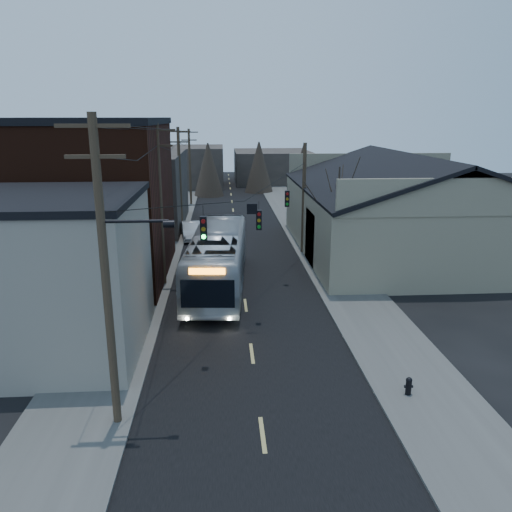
% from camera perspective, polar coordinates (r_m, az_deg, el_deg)
% --- Properties ---
extents(ground, '(160.00, 160.00, 0.00)m').
position_cam_1_polar(ground, '(16.30, 1.37, -23.83)').
color(ground, black).
rests_on(ground, ground).
extents(road_surface, '(9.00, 110.00, 0.02)m').
position_cam_1_polar(road_surface, '(43.78, -2.20, 1.96)').
color(road_surface, black).
rests_on(road_surface, ground).
extents(sidewalk_left, '(4.00, 110.00, 0.12)m').
position_cam_1_polar(sidewalk_left, '(44.07, -10.68, 1.85)').
color(sidewalk_left, '#474744').
rests_on(sidewalk_left, ground).
extents(sidewalk_right, '(4.00, 110.00, 0.12)m').
position_cam_1_polar(sidewalk_right, '(44.42, 6.21, 2.15)').
color(sidewalk_right, '#474744').
rests_on(sidewalk_right, ground).
extents(building_clapboard, '(8.00, 8.00, 7.00)m').
position_cam_1_polar(building_clapboard, '(23.89, -22.75, -2.29)').
color(building_clapboard, gray).
rests_on(building_clapboard, ground).
extents(building_brick, '(10.00, 12.00, 10.00)m').
position_cam_1_polar(building_brick, '(34.11, -18.87, 5.77)').
color(building_brick, black).
rests_on(building_brick, ground).
extents(building_left_far, '(9.00, 14.00, 7.00)m').
position_cam_1_polar(building_left_far, '(49.70, -13.57, 7.28)').
color(building_left_far, '#302A27').
rests_on(building_left_far, ground).
extents(warehouse, '(16.16, 20.60, 7.73)m').
position_cam_1_polar(warehouse, '(40.85, 16.59, 4.18)').
color(warehouse, '#7B7159').
rests_on(warehouse, ground).
extents(building_far_left, '(10.00, 12.00, 6.00)m').
position_cam_1_polar(building_far_left, '(78.02, -7.51, 10.10)').
color(building_far_left, '#302A27').
rests_on(building_far_left, ground).
extents(building_far_right, '(12.00, 14.00, 5.00)m').
position_cam_1_polar(building_far_right, '(83.30, 1.81, 10.22)').
color(building_far_right, '#302A27').
rests_on(building_far_right, ground).
extents(bare_tree, '(0.40, 0.40, 7.20)m').
position_cam_1_polar(bare_tree, '(34.10, 9.28, 4.01)').
color(bare_tree, black).
rests_on(bare_tree, ground).
extents(utility_lines, '(11.24, 45.28, 10.50)m').
position_cam_1_polar(utility_lines, '(37.11, -6.85, 7.16)').
color(utility_lines, '#382B1E').
rests_on(utility_lines, ground).
extents(bus, '(4.04, 13.43, 3.69)m').
position_cam_1_polar(bus, '(31.05, -4.38, -0.31)').
color(bus, '#A9AFB5').
rests_on(bus, ground).
extents(parked_car, '(2.07, 4.62, 1.47)m').
position_cam_1_polar(parked_car, '(44.00, -7.39, 2.88)').
color(parked_car, '#B1B5B9').
rests_on(parked_car, ground).
extents(fire_hydrant, '(0.33, 0.24, 0.71)m').
position_cam_1_polar(fire_hydrant, '(20.44, 17.05, -13.94)').
color(fire_hydrant, black).
rests_on(fire_hydrant, sidewalk_right).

